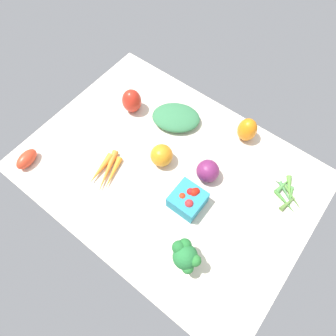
{
  "coord_description": "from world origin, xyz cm",
  "views": [
    {
      "loc": [
        -32.0,
        41.28,
        100.72
      ],
      "look_at": [
        0.0,
        0.0,
        4.0
      ],
      "focal_mm": 32.59,
      "sensor_mm": 36.0,
      "label": 1
    }
  ],
  "objects_px": {
    "broccoli_head": "(185,256)",
    "bell_pepper_red": "(132,101)",
    "carrot_bunch": "(106,171)",
    "heirloom_tomato_orange": "(162,155)",
    "leafy_greens_clump": "(176,117)",
    "red_onion_center": "(208,171)",
    "berry_basket": "(188,199)",
    "bell_pepper_orange": "(247,130)",
    "roma_tomato": "(27,159)",
    "okra_pile": "(287,193)"
  },
  "relations": [
    {
      "from": "broccoli_head",
      "to": "bell_pepper_red",
      "type": "height_order",
      "value": "broccoli_head"
    },
    {
      "from": "broccoli_head",
      "to": "carrot_bunch",
      "type": "bearing_deg",
      "value": -10.82
    },
    {
      "from": "heirloom_tomato_orange",
      "to": "leafy_greens_clump",
      "type": "height_order",
      "value": "heirloom_tomato_orange"
    },
    {
      "from": "red_onion_center",
      "to": "leafy_greens_clump",
      "type": "bearing_deg",
      "value": -28.65
    },
    {
      "from": "berry_basket",
      "to": "bell_pepper_red",
      "type": "distance_m",
      "value": 0.46
    },
    {
      "from": "bell_pepper_orange",
      "to": "bell_pepper_red",
      "type": "height_order",
      "value": "bell_pepper_red"
    },
    {
      "from": "heirloom_tomato_orange",
      "to": "roma_tomato",
      "type": "height_order",
      "value": "heirloom_tomato_orange"
    },
    {
      "from": "okra_pile",
      "to": "carrot_bunch",
      "type": "relative_size",
      "value": 0.8
    },
    {
      "from": "bell_pepper_orange",
      "to": "berry_basket",
      "type": "bearing_deg",
      "value": 87.91
    },
    {
      "from": "roma_tomato",
      "to": "carrot_bunch",
      "type": "distance_m",
      "value": 0.3
    },
    {
      "from": "red_onion_center",
      "to": "carrot_bunch",
      "type": "bearing_deg",
      "value": 35.52
    },
    {
      "from": "berry_basket",
      "to": "leafy_greens_clump",
      "type": "xyz_separation_m",
      "value": [
        0.24,
        -0.26,
        -0.01
      ]
    },
    {
      "from": "leafy_greens_clump",
      "to": "berry_basket",
      "type": "bearing_deg",
      "value": 133.61
    },
    {
      "from": "heirloom_tomato_orange",
      "to": "bell_pepper_red",
      "type": "distance_m",
      "value": 0.27
    },
    {
      "from": "leafy_greens_clump",
      "to": "heirloom_tomato_orange",
      "type": "bearing_deg",
      "value": 111.29
    },
    {
      "from": "leafy_greens_clump",
      "to": "carrot_bunch",
      "type": "bearing_deg",
      "value": 80.17
    },
    {
      "from": "heirloom_tomato_orange",
      "to": "bell_pepper_red",
      "type": "xyz_separation_m",
      "value": [
        0.25,
        -0.12,
        0.01
      ]
    },
    {
      "from": "okra_pile",
      "to": "roma_tomato",
      "type": "relative_size",
      "value": 1.51
    },
    {
      "from": "carrot_bunch",
      "to": "red_onion_center",
      "type": "bearing_deg",
      "value": -144.48
    },
    {
      "from": "bell_pepper_red",
      "to": "heirloom_tomato_orange",
      "type": "bearing_deg",
      "value": 154.03
    },
    {
      "from": "broccoli_head",
      "to": "heirloom_tomato_orange",
      "type": "bearing_deg",
      "value": -40.62
    },
    {
      "from": "okra_pile",
      "to": "roma_tomato",
      "type": "bearing_deg",
      "value": 29.9
    },
    {
      "from": "bell_pepper_red",
      "to": "broccoli_head",
      "type": "bearing_deg",
      "value": 145.59
    },
    {
      "from": "okra_pile",
      "to": "bell_pepper_red",
      "type": "height_order",
      "value": "bell_pepper_red"
    },
    {
      "from": "berry_basket",
      "to": "bell_pepper_red",
      "type": "bearing_deg",
      "value": -25.1
    },
    {
      "from": "broccoli_head",
      "to": "red_onion_center",
      "type": "bearing_deg",
      "value": -68.74
    },
    {
      "from": "leafy_greens_clump",
      "to": "bell_pepper_red",
      "type": "height_order",
      "value": "bell_pepper_red"
    },
    {
      "from": "berry_basket",
      "to": "broccoli_head",
      "type": "relative_size",
      "value": 0.98
    },
    {
      "from": "berry_basket",
      "to": "bell_pepper_orange",
      "type": "xyz_separation_m",
      "value": [
        -0.01,
        -0.36,
        0.02
      ]
    },
    {
      "from": "heirloom_tomato_orange",
      "to": "bell_pepper_orange",
      "type": "xyz_separation_m",
      "value": [
        -0.19,
        -0.28,
        0.01
      ]
    },
    {
      "from": "bell_pepper_orange",
      "to": "carrot_bunch",
      "type": "relative_size",
      "value": 0.59
    },
    {
      "from": "berry_basket",
      "to": "leafy_greens_clump",
      "type": "height_order",
      "value": "berry_basket"
    },
    {
      "from": "okra_pile",
      "to": "bell_pepper_orange",
      "type": "height_order",
      "value": "bell_pepper_orange"
    },
    {
      "from": "broccoli_head",
      "to": "heirloom_tomato_orange",
      "type": "xyz_separation_m",
      "value": [
        0.28,
        -0.24,
        -0.03
      ]
    },
    {
      "from": "berry_basket",
      "to": "bell_pepper_red",
      "type": "xyz_separation_m",
      "value": [
        0.42,
        -0.2,
        0.02
      ]
    },
    {
      "from": "roma_tomato",
      "to": "bell_pepper_red",
      "type": "relative_size",
      "value": 0.88
    },
    {
      "from": "heirloom_tomato_orange",
      "to": "roma_tomato",
      "type": "relative_size",
      "value": 0.91
    },
    {
      "from": "red_onion_center",
      "to": "broccoli_head",
      "type": "distance_m",
      "value": 0.31
    },
    {
      "from": "carrot_bunch",
      "to": "leafy_greens_clump",
      "type": "bearing_deg",
      "value": -99.83
    },
    {
      "from": "roma_tomato",
      "to": "carrot_bunch",
      "type": "bearing_deg",
      "value": 112.05
    },
    {
      "from": "roma_tomato",
      "to": "okra_pile",
      "type": "bearing_deg",
      "value": 112.72
    },
    {
      "from": "bell_pepper_orange",
      "to": "leafy_greens_clump",
      "type": "xyz_separation_m",
      "value": [
        0.26,
        0.1,
        -0.03
      ]
    },
    {
      "from": "okra_pile",
      "to": "red_onion_center",
      "type": "xyz_separation_m",
      "value": [
        0.26,
        0.11,
        0.03
      ]
    },
    {
      "from": "leafy_greens_clump",
      "to": "bell_pepper_red",
      "type": "bearing_deg",
      "value": 18.79
    },
    {
      "from": "leafy_greens_clump",
      "to": "bell_pepper_red",
      "type": "relative_size",
      "value": 1.83
    },
    {
      "from": "heirloom_tomato_orange",
      "to": "red_onion_center",
      "type": "bearing_deg",
      "value": -163.57
    },
    {
      "from": "okra_pile",
      "to": "broccoli_head",
      "type": "height_order",
      "value": "broccoli_head"
    },
    {
      "from": "okra_pile",
      "to": "broccoli_head",
      "type": "bearing_deg",
      "value": 69.7
    },
    {
      "from": "broccoli_head",
      "to": "leafy_greens_clump",
      "type": "bearing_deg",
      "value": -50.15
    },
    {
      "from": "broccoli_head",
      "to": "heirloom_tomato_orange",
      "type": "relative_size",
      "value": 1.31
    }
  ]
}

